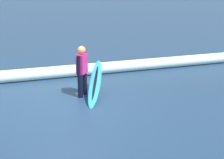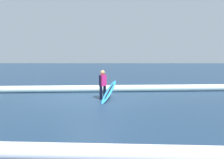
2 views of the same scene
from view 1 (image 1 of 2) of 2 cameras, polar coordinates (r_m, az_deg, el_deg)
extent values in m
plane|color=navy|center=(8.32, -8.65, -4.35)|extent=(129.05, 129.05, 0.00)
cylinder|color=black|center=(8.89, -4.89, -0.64)|extent=(0.14, 0.14, 0.64)
cylinder|color=black|center=(8.65, -5.66, -1.16)|extent=(0.14, 0.14, 0.64)
cube|color=#D82672|center=(8.61, -5.37, 2.80)|extent=(0.36, 0.39, 0.53)
sphere|color=tan|center=(8.53, -5.44, 5.21)|extent=(0.22, 0.22, 0.22)
cylinder|color=black|center=(8.80, -4.78, 3.12)|extent=(0.09, 0.18, 0.54)
cylinder|color=black|center=(8.42, -5.99, 2.47)|extent=(0.09, 0.12, 0.54)
ellipsoid|color=#268CE5|center=(8.60, -3.02, -0.58)|extent=(0.86, 1.70, 0.85)
ellipsoid|color=black|center=(8.60, -3.02, -0.56)|extent=(0.57, 1.32, 0.69)
cylinder|color=white|center=(10.72, -5.70, 1.68)|extent=(15.88, 1.42, 0.39)
camera|label=2|loc=(2.31, 85.72, -26.47)|focal=30.45mm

